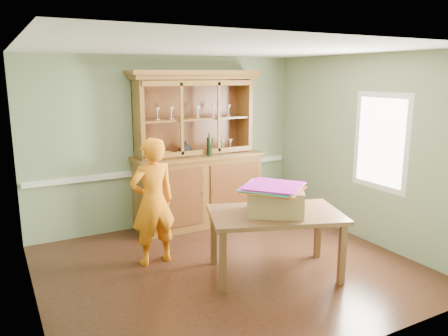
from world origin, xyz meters
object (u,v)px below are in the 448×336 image
china_hutch (197,172)px  cardboard_box (275,201)px  dining_table (275,220)px  person (153,202)px

china_hutch → cardboard_box: size_ratio=3.81×
china_hutch → cardboard_box: china_hutch is taller
dining_table → person: size_ratio=1.09×
cardboard_box → dining_table: bearing=47.3°
dining_table → china_hutch: bearing=110.8°
person → china_hutch: bearing=-141.0°
china_hutch → cardboard_box: bearing=-89.4°
dining_table → cardboard_box: bearing=-113.2°
dining_table → person: 1.56m
china_hutch → dining_table: size_ratio=1.38×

